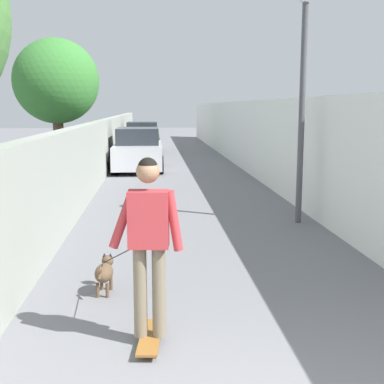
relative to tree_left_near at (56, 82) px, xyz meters
name	(u,v)px	position (x,y,z in m)	size (l,w,h in m)	color
ground_plane	(180,176)	(1.00, -3.75, -3.03)	(80.00, 80.00, 0.00)	slate
wall_left	(94,155)	(-1.00, -1.17, -2.10)	(48.00, 0.30, 1.86)	#999E93
fence_right	(270,143)	(-1.00, -6.32, -1.78)	(48.00, 0.30, 2.51)	white
tree_left_near	(56,82)	(0.00, 0.00, 0.00)	(2.55, 2.55, 4.32)	brown
lamp_post	(304,64)	(-6.03, -5.77, 0.08)	(0.36, 0.36, 4.58)	#4C4C51
skateboard	(150,337)	(-11.12, -2.84, -2.96)	(0.81, 0.27, 0.08)	brown
person_skateboarder	(149,233)	(-11.12, -2.84, -1.91)	(0.25, 0.71, 1.75)	#726651
dog	(105,272)	(-9.69, -2.27, -2.76)	(1.75, 0.71, 1.06)	brown
car_near	(138,151)	(2.82, -2.32, -2.32)	(3.87, 1.80, 1.54)	silver
car_far	(142,138)	(10.33, -2.32, -2.32)	(3.89, 1.80, 1.54)	#336B38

